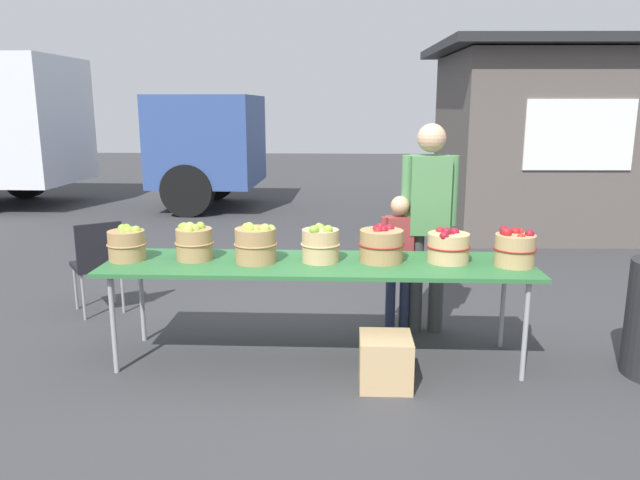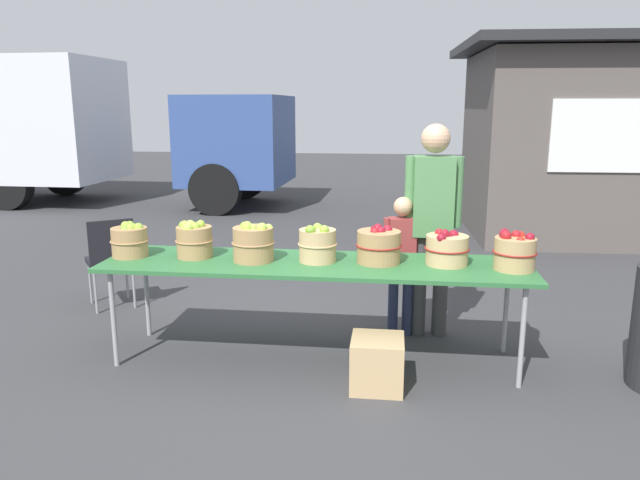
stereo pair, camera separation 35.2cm
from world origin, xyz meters
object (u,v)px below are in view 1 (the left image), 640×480
Objects in this scene: apple_basket_red_0 at (381,245)px; folding_chair at (98,260)px; apple_basket_green_1 at (194,242)px; vendor_adult at (429,212)px; child_customer at (399,254)px; market_table at (318,267)px; apple_basket_green_0 at (127,244)px; apple_basket_green_2 at (256,244)px; apple_basket_green_3 at (320,244)px; apple_basket_red_1 at (448,246)px; apple_basket_red_2 at (515,248)px; box_truck at (18,127)px; produce_crate at (385,361)px.

folding_chair is at bearing 160.68° from apple_basket_red_0.
vendor_adult is (1.79, 0.57, 0.14)m from apple_basket_green_1.
market_table is at bearing 35.14° from child_customer.
child_customer reaches higher than folding_chair.
market_table is 1.42m from apple_basket_green_0.
vendor_adult is at bearing 25.36° from apple_basket_green_2.
folding_chair is at bearing 156.35° from apple_basket_green_3.
market_table is 9.27× the size of apple_basket_red_0.
apple_basket_red_1 is 0.37× the size of folding_chair.
folding_chair is (-3.43, 0.95, -0.37)m from apple_basket_red_2.
apple_basket_green_1 is at bearing 4.41° from apple_basket_green_0.
child_customer is (0.17, 0.52, -0.19)m from apple_basket_red_0.
apple_basket_green_0 is 0.95× the size of apple_basket_red_2.
box_truck reaches higher than apple_basket_green_0.
folding_chair is (-1.11, 0.88, -0.37)m from apple_basket_green_1.
folding_chair is at bearing 163.73° from apple_basket_red_1.
apple_basket_red_1 is 9.72m from box_truck.
folding_chair is (-2.03, 0.93, -0.21)m from market_table.
vendor_adult reaches higher than apple_basket_green_0.
apple_basket_green_3 is 0.90× the size of apple_basket_red_1.
child_customer is 0.15× the size of box_truck.
apple_basket_green_2 is 1.05× the size of apple_basket_red_2.
market_table is 2.68× the size of child_customer.
apple_basket_green_0 is 1.87m from apple_basket_red_0.
vendor_adult is 4.93× the size of produce_crate.
apple_basket_green_3 is 1.05m from vendor_adult.
box_truck reaches higher than market_table.
apple_basket_green_1 is 0.91× the size of apple_basket_green_2.
market_table is 1.41m from apple_basket_red_2.
produce_crate is at bearing 116.64° from folding_chair.
folding_chair reaches higher than produce_crate.
apple_basket_red_2 is 3.58m from folding_chair.
box_truck is at bearing 128.51° from apple_basket_green_2.
apple_basket_red_1 is 0.19× the size of vendor_adult.
child_customer is 9.15m from box_truck.
child_customer is (-0.76, 0.60, -0.20)m from apple_basket_red_2.
apple_basket_green_0 is at bearing -178.61° from apple_basket_red_0.
box_truck is at bearing 130.79° from market_table.
market_table is 0.86m from child_customer.
apple_basket_red_0 is at bearing 1.39° from apple_basket_green_0.
box_truck is at bearing -42.87° from vendor_adult.
apple_basket_green_0 is 1.42m from apple_basket_green_3.
vendor_adult is at bearing 97.44° from apple_basket_red_1.
apple_basket_red_2 reaches higher than apple_basket_red_1.
apple_basket_green_3 is 0.96m from produce_crate.
vendor_adult is (1.32, 0.63, 0.13)m from apple_basket_green_2.
apple_basket_green_3 is 0.34× the size of folding_chair.
apple_basket_green_3 is at bearing 121.22° from folding_chair.
apple_basket_green_3 is 9.10m from box_truck.
box_truck is 9.00× the size of folding_chair.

